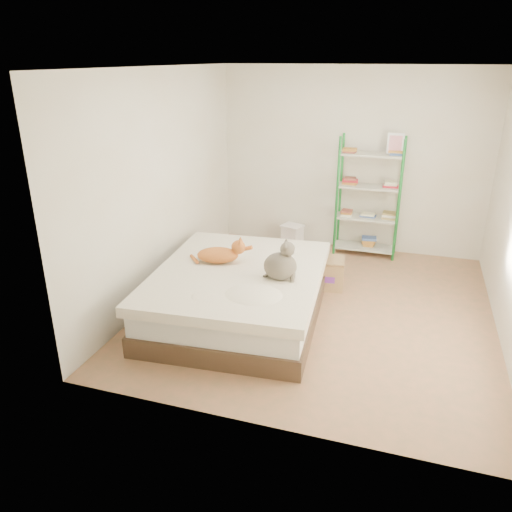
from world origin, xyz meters
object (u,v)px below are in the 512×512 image
at_px(cardboard_box, 323,272).
at_px(bed, 239,294).
at_px(shelf_unit, 369,197).
at_px(grey_cat, 280,260).
at_px(white_bin, 292,235).
at_px(orange_cat, 218,253).

bearing_deg(cardboard_box, bed, -131.53).
xyz_separation_m(shelf_unit, cardboard_box, (-0.38, -1.28, -0.67)).
bearing_deg(bed, shelf_unit, 60.53).
relative_size(grey_cat, white_bin, 1.15).
bearing_deg(white_bin, shelf_unit, 1.64).
bearing_deg(orange_cat, bed, -41.26).
bearing_deg(shelf_unit, cardboard_box, -106.42).
xyz_separation_m(bed, cardboard_box, (0.73, 1.08, -0.10)).
height_order(grey_cat, white_bin, grey_cat).
bearing_deg(grey_cat, shelf_unit, -22.56).
distance_m(cardboard_box, white_bin, 1.44).
bearing_deg(cardboard_box, orange_cat, -144.86).
bearing_deg(white_bin, orange_cat, -98.37).
height_order(grey_cat, cardboard_box, grey_cat).
bearing_deg(shelf_unit, white_bin, -178.36).
bearing_deg(orange_cat, cardboard_box, 26.49).
bearing_deg(shelf_unit, grey_cat, -104.44).
height_order(shelf_unit, white_bin, shelf_unit).
distance_m(orange_cat, white_bin, 2.27).
bearing_deg(orange_cat, white_bin, 65.67).
relative_size(orange_cat, cardboard_box, 0.98).
height_order(bed, shelf_unit, shelf_unit).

